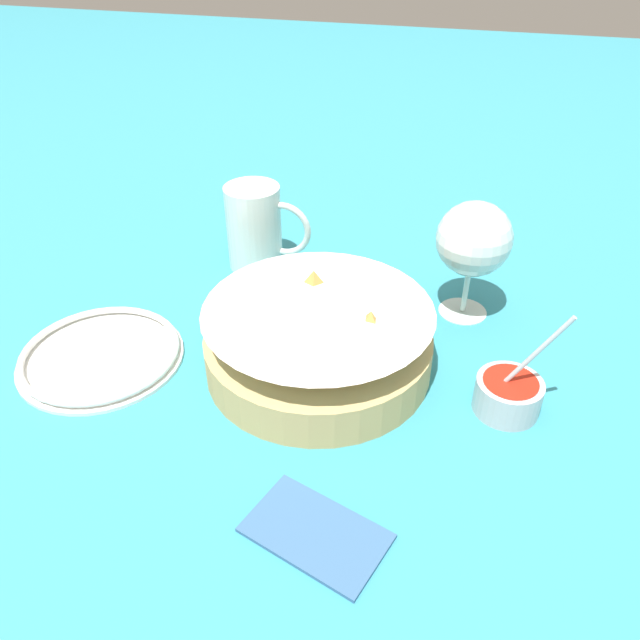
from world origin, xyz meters
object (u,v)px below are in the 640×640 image
wine_glass (474,242)px  beer_mug (256,230)px  sauce_cup (508,394)px  food_basket (321,342)px  side_plate (101,355)px

wine_glass → beer_mug: size_ratio=1.25×
sauce_cup → beer_mug: (-0.36, 0.22, 0.03)m
sauce_cup → food_basket: bearing=175.7°
food_basket → beer_mug: (-0.15, 0.20, 0.02)m
food_basket → wine_glass: (0.15, 0.16, 0.07)m
sauce_cup → wine_glass: bearing=108.9°
wine_glass → beer_mug: (-0.30, 0.05, -0.05)m
sauce_cup → beer_mug: sauce_cup is taller
food_basket → sauce_cup: 0.21m
side_plate → beer_mug: bearing=68.5°
sauce_cup → wine_glass: (-0.06, 0.17, 0.08)m
food_basket → beer_mug: size_ratio=2.09×
sauce_cup → beer_mug: size_ratio=1.05×
food_basket → beer_mug: 0.25m
wine_glass → side_plate: wine_glass is taller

